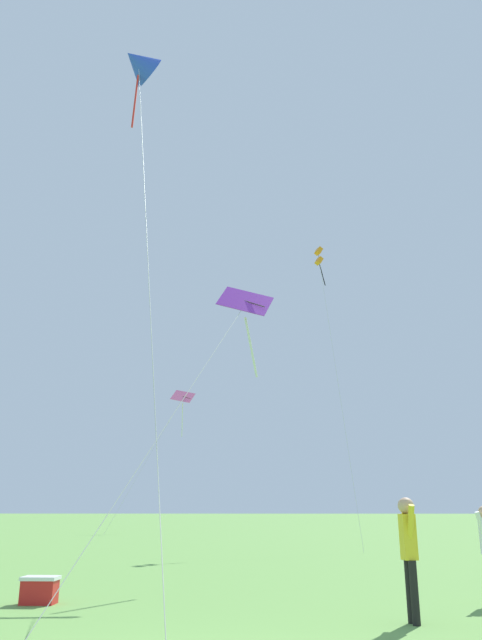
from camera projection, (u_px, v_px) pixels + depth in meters
kite_purple_streamer at (244, 314)px, 15.84m from camera, size 3.25×7.45×7.25m
kite_pink_low at (181, 405)px, 46.86m from camera, size 4.61×7.85×10.32m
kite_blue_delta at (139, 64)px, 16.97m from camera, size 3.11×8.19×13.83m
kite_orange_box at (320, 261)px, 31.87m from camera, size 0.88×6.01×14.54m
person_near_tree at (409, 546)px, 8.90m from camera, size 0.23×0.55×1.70m
picnic_cooler at (40, 590)px, 10.49m from camera, size 0.60×0.40×0.44m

